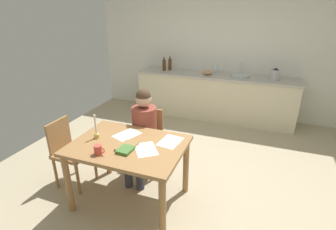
{
  "coord_description": "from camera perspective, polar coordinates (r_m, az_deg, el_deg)",
  "views": [
    {
      "loc": [
        0.87,
        -2.72,
        2.13
      ],
      "look_at": [
        -0.2,
        0.12,
        0.85
      ],
      "focal_mm": 27.71,
      "sensor_mm": 36.0,
      "label": 1
    }
  ],
  "objects": [
    {
      "name": "coffee_mug",
      "position": [
        2.7,
        -15.08,
        -7.4
      ],
      "size": [
        0.12,
        0.08,
        0.1
      ],
      "color": "#D84C3F",
      "rests_on": "dining_table"
    },
    {
      "name": "wine_glass_by_kettle",
      "position": [
        5.32,
        10.3,
        10.29
      ],
      "size": [
        0.07,
        0.07,
        0.15
      ],
      "color": "silver",
      "rests_on": "kitchen_counter"
    },
    {
      "name": "book_cookery",
      "position": [
        2.71,
        -9.33,
        -7.57
      ],
      "size": [
        0.15,
        0.18,
        0.03
      ],
      "primitive_type": "cube",
      "rotation": [
        0.0,
        0.0,
        -0.05
      ],
      "color": "#477434",
      "rests_on": "dining_table"
    },
    {
      "name": "wine_glass_near_sink",
      "position": [
        5.3,
        11.5,
        10.16
      ],
      "size": [
        0.07,
        0.07,
        0.15
      ],
      "color": "silver",
      "rests_on": "kitchen_counter"
    },
    {
      "name": "chair_side_empty",
      "position": [
        3.48,
        -20.93,
        -7.18
      ],
      "size": [
        0.4,
        0.4,
        0.86
      ],
      "color": "#9E7042",
      "rests_on": "ground"
    },
    {
      "name": "sink_unit",
      "position": [
        5.13,
        15.56,
        8.39
      ],
      "size": [
        0.36,
        0.36,
        0.24
      ],
      "color": "#B2B7BC",
      "rests_on": "kitchen_counter"
    },
    {
      "name": "person_seated",
      "position": [
        3.34,
        -5.62,
        -3.08
      ],
      "size": [
        0.33,
        0.6,
        1.19
      ],
      "color": "brown",
      "rests_on": "ground"
    },
    {
      "name": "paper_envelope",
      "position": [
        2.86,
        0.5,
        -5.84
      ],
      "size": [
        0.25,
        0.32,
        0.0
      ],
      "primitive_type": "cube",
      "rotation": [
        0.0,
        0.0,
        -0.13
      ],
      "color": "white",
      "rests_on": "dining_table"
    },
    {
      "name": "wall_back",
      "position": [
        5.46,
        11.49,
        13.65
      ],
      "size": [
        5.2,
        0.12,
        2.6
      ],
      "primitive_type": "cube",
      "color": "silver",
      "rests_on": "ground"
    },
    {
      "name": "paper_bill",
      "position": [
        3.05,
        -8.99,
        -4.29
      ],
      "size": [
        0.3,
        0.35,
        0.0
      ],
      "primitive_type": "cube",
      "rotation": [
        0.0,
        0.0,
        -0.36
      ],
      "color": "white",
      "rests_on": "dining_table"
    },
    {
      "name": "kitchen_counter",
      "position": [
        5.31,
        10.11,
        4.05
      ],
      "size": [
        3.1,
        0.64,
        0.9
      ],
      "color": "beige",
      "rests_on": "ground"
    },
    {
      "name": "chair_at_table",
      "position": [
        3.55,
        -4.53,
        -4.99
      ],
      "size": [
        0.42,
        0.42,
        0.86
      ],
      "color": "#9E7042",
      "rests_on": "ground"
    },
    {
      "name": "book_magazine",
      "position": [
        2.78,
        -9.04,
        -6.87
      ],
      "size": [
        0.18,
        0.25,
        0.02
      ],
      "primitive_type": "cube",
      "rotation": [
        0.0,
        0.0,
        -0.08
      ],
      "color": "olive",
      "rests_on": "dining_table"
    },
    {
      "name": "candlestick",
      "position": [
        3.01,
        -15.49,
        -3.53
      ],
      "size": [
        0.06,
        0.06,
        0.28
      ],
      "color": "gold",
      "rests_on": "dining_table"
    },
    {
      "name": "bottle_vinegar",
      "position": [
        5.47,
        0.44,
        11.09
      ],
      "size": [
        0.07,
        0.07,
        0.28
      ],
      "color": "#593319",
      "rests_on": "kitchen_counter"
    },
    {
      "name": "bottle_oil",
      "position": [
        5.43,
        -0.85,
        10.97
      ],
      "size": [
        0.07,
        0.07,
        0.27
      ],
      "color": "#593319",
      "rests_on": "kitchen_counter"
    },
    {
      "name": "stovetop_kettle",
      "position": [
        5.09,
        22.53,
        8.27
      ],
      "size": [
        0.18,
        0.18,
        0.22
      ],
      "color": "#B7BABF",
      "rests_on": "kitchen_counter"
    },
    {
      "name": "ground_plane",
      "position": [
        3.58,
        2.35,
        -14.14
      ],
      "size": [
        5.2,
        5.2,
        0.04
      ],
      "primitive_type": "cube",
      "color": "tan"
    },
    {
      "name": "dining_table",
      "position": [
        2.91,
        -8.67,
        -8.27
      ],
      "size": [
        1.22,
        0.88,
        0.76
      ],
      "color": "#9E7042",
      "rests_on": "ground"
    },
    {
      "name": "paper_letter",
      "position": [
        2.73,
        -4.89,
        -7.53
      ],
      "size": [
        0.35,
        0.36,
        0.0
      ],
      "primitive_type": "cube",
      "rotation": [
        0.0,
        0.0,
        0.65
      ],
      "color": "white",
      "rests_on": "dining_table"
    },
    {
      "name": "mixing_bowl",
      "position": [
        5.15,
        8.68,
        9.27
      ],
      "size": [
        0.2,
        0.2,
        0.09
      ],
      "primitive_type": "ellipsoid",
      "color": "tan",
      "rests_on": "kitchen_counter"
    }
  ]
}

